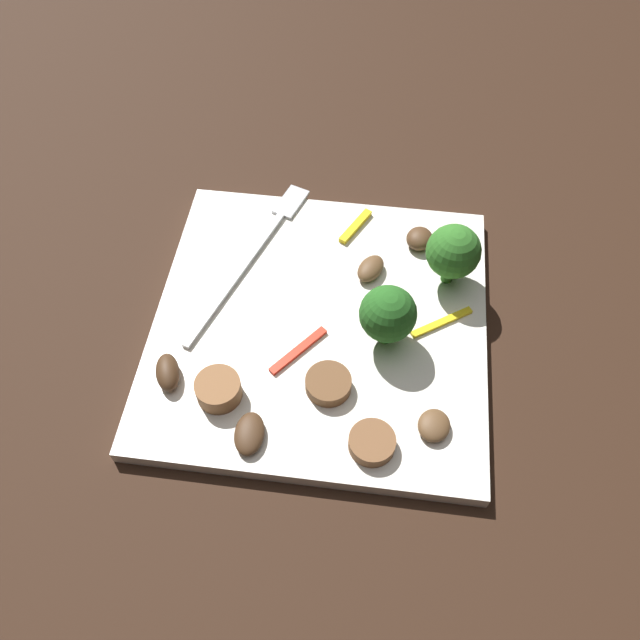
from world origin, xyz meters
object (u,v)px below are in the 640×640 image
Objects in this scene: sausage_slice_2 at (218,389)px; mushroom_4 at (168,372)px; sausage_slice_1 at (328,384)px; mushroom_2 at (420,239)px; mushroom_0 at (371,268)px; mushroom_1 at (249,434)px; plate at (320,325)px; pepper_strip_2 at (298,350)px; mushroom_3 at (434,425)px; fork at (257,249)px; pepper_strip_0 at (442,322)px; pepper_strip_1 at (355,226)px; broccoli_floret_0 at (453,252)px; broccoli_floret_1 at (388,314)px; sausage_slice_0 at (372,443)px.

sausage_slice_2 reaches higher than mushroom_4.
mushroom_2 reaches higher than sausage_slice_1.
mushroom_1 is at bearing 155.42° from mushroom_0.
pepper_strip_2 reaches higher than plate.
fork is at bearing 46.24° from mushroom_3.
mushroom_2 is 0.45× the size of pepper_strip_0.
plate is 8.86× the size of mushroom_0.
pepper_strip_2 is (-0.12, 0.03, -0.00)m from pepper_strip_1.
fork is 7.12× the size of mushroom_3.
broccoli_floret_0 is 0.13m from mushroom_3.
broccoli_floret_0 reaches higher than mushroom_3.
sausage_slice_2 is at bearing 101.63° from sausage_slice_1.
broccoli_floret_1 is 1.28× the size of pepper_strip_1.
fork is at bearing 86.07° from broccoli_floret_0.
mushroom_4 reaches higher than pepper_strip_0.
broccoli_floret_0 is at bearing -35.87° from broccoli_floret_1.
broccoli_floret_1 is (-0.07, -0.11, 0.03)m from fork.
fork is (0.06, 0.06, 0.01)m from plate.
fork is 0.14m from sausage_slice_1.
sausage_slice_0 reaches higher than plate.
plate is at bearing 95.21° from pepper_strip_0.
mushroom_4 is at bearing 109.15° from broccoli_floret_1.
sausage_slice_2 is at bearing 117.67° from pepper_strip_0.
sausage_slice_2 is 0.60× the size of pepper_strip_2.
pepper_strip_2 is at bearing -49.72° from sausage_slice_2.
sausage_slice_1 is at bearing 141.73° from broccoli_floret_1.
sausage_slice_0 reaches higher than fork.
plate is 0.09m from fork.
mushroom_3 is at bearing -132.05° from plate.
broccoli_floret_1 is at bearing 167.28° from mushroom_2.
pepper_strip_0 is (-0.05, -0.15, -0.00)m from fork.
sausage_slice_0 is 0.18m from mushroom_2.
sausage_slice_2 reaches higher than mushroom_1.
mushroom_1 is at bearing 139.65° from broccoli_floret_0.
sausage_slice_1 is at bearing 157.77° from mushroom_2.
mushroom_4 is (0.04, 0.06, 0.00)m from mushroom_1.
sausage_slice_0 is 0.99× the size of sausage_slice_2.
sausage_slice_2 is 1.29× the size of mushroom_3.
pepper_strip_1 is 0.78× the size of pepper_strip_2.
sausage_slice_0 is 1.33× the size of mushroom_2.
sausage_slice_1 is 1.38× the size of mushroom_2.
pepper_strip_0 is (0.01, -0.09, 0.01)m from plate.
broccoli_floret_1 reaches higher than sausage_slice_1.
mushroom_0 is 0.16m from mushroom_1.
mushroom_0 reaches higher than pepper_strip_1.
pepper_strip_1 is (0.19, 0.03, -0.00)m from sausage_slice_0.
pepper_strip_1 is (0.11, 0.03, -0.03)m from broccoli_floret_1.
mushroom_4 reaches higher than pepper_strip_2.
mushroom_2 is 0.95× the size of mushroom_3.
sausage_slice_0 is 0.11m from sausage_slice_2.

